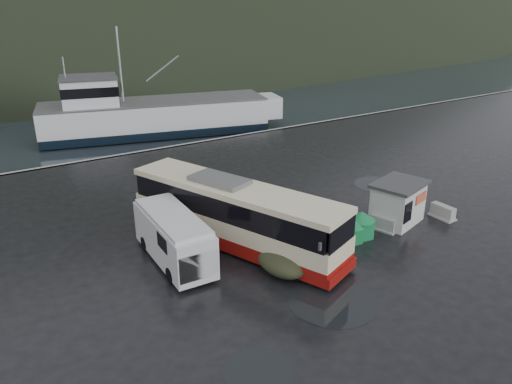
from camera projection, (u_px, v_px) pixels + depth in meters
ground at (299, 253)px, 24.18m from camera, size 160.00×160.00×0.00m
harbor_water at (1, 50)px, 110.56m from camera, size 300.00×180.00×0.02m
quay_edge at (149, 150)px, 39.89m from camera, size 160.00×0.60×1.50m
coach_bus at (236, 244)px, 25.01m from camera, size 7.07×12.15×3.36m
white_van at (175, 261)px, 23.46m from camera, size 2.17×5.82×2.41m
waste_bin_left at (350, 242)px, 25.20m from camera, size 1.02×1.02×1.29m
waste_bin_right at (359, 237)px, 25.68m from camera, size 1.16×1.16×1.47m
dome_tent at (283, 272)px, 22.53m from camera, size 2.15×2.93×1.12m
ticket_kiosk at (396, 222)px, 27.43m from camera, size 3.49×3.00×2.32m
jersey_barrier_a at (383, 230)px, 26.54m from camera, size 1.15×1.64×0.74m
jersey_barrier_b at (442, 218)px, 27.94m from camera, size 0.77×1.50×0.74m
fishing_trawler at (156, 120)px, 49.55m from camera, size 26.29×11.57×10.27m
puddles at (326, 244)px, 25.00m from camera, size 18.85×13.34×0.01m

